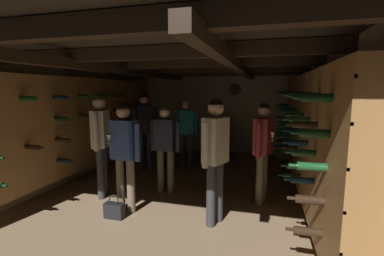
% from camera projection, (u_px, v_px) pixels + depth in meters
% --- Properties ---
extents(ground_plane, '(8.40, 8.40, 0.00)m').
position_uv_depth(ground_plane, '(181.00, 189.00, 4.94)').
color(ground_plane, '#8C7051').
extents(room_shell, '(4.72, 6.52, 2.41)m').
position_uv_depth(room_shell, '(185.00, 111.00, 5.00)').
color(room_shell, tan).
rests_on(room_shell, ground_plane).
extents(wine_crate_stack, '(0.52, 0.35, 0.90)m').
position_uv_depth(wine_crate_stack, '(216.00, 145.00, 6.73)').
color(wine_crate_stack, olive).
rests_on(wine_crate_stack, ground_plane).
extents(display_bottle, '(0.08, 0.08, 0.35)m').
position_uv_depth(display_bottle, '(212.00, 121.00, 6.67)').
color(display_bottle, black).
rests_on(display_bottle, wine_crate_stack).
extents(person_host_center, '(0.54, 0.23, 1.54)m').
position_uv_depth(person_host_center, '(165.00, 142.00, 4.67)').
color(person_host_center, '#4C473D').
rests_on(person_host_center, ground_plane).
extents(person_guest_near_right, '(0.34, 0.50, 1.70)m').
position_uv_depth(person_guest_near_right, '(215.00, 149.00, 3.55)').
color(person_guest_near_right, '#2D2D33').
rests_on(person_guest_near_right, ground_plane).
extents(person_guest_mid_right, '(0.33, 0.52, 1.61)m').
position_uv_depth(person_guest_mid_right, '(263.00, 144.00, 4.25)').
color(person_guest_mid_right, brown).
rests_on(person_guest_mid_right, ground_plane).
extents(person_guest_near_left, '(0.53, 0.33, 1.61)m').
position_uv_depth(person_guest_near_left, '(124.00, 148.00, 3.93)').
color(person_guest_near_left, brown).
rests_on(person_guest_near_left, ground_plane).
extents(person_guest_far_left, '(0.45, 0.44, 1.73)m').
position_uv_depth(person_guest_far_left, '(145.00, 125.00, 5.92)').
color(person_guest_far_left, '#232D4C').
rests_on(person_guest_far_left, ground_plane).
extents(person_guest_mid_left, '(0.30, 0.52, 1.72)m').
position_uv_depth(person_guest_mid_left, '(101.00, 136.00, 4.48)').
color(person_guest_mid_left, '#2D2D33').
rests_on(person_guest_mid_left, ground_plane).
extents(person_guest_rear_center, '(0.50, 0.42, 1.57)m').
position_uv_depth(person_guest_rear_center, '(186.00, 127.00, 6.30)').
color(person_guest_rear_center, '#2D2D33').
rests_on(person_guest_rear_center, ground_plane).
extents(handbag, '(0.28, 0.12, 0.35)m').
position_uv_depth(handbag, '(114.00, 210.00, 3.82)').
color(handbag, black).
rests_on(handbag, ground_plane).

